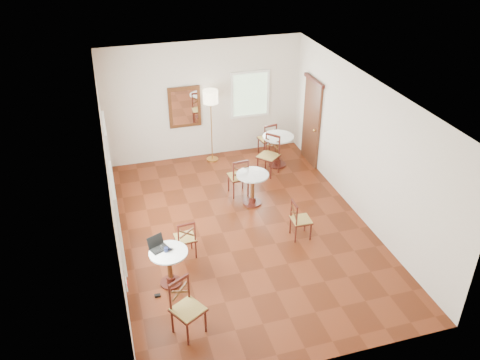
% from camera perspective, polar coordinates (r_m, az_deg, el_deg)
% --- Properties ---
extents(ground, '(7.00, 7.00, 0.00)m').
position_cam_1_polar(ground, '(10.27, 0.47, -5.64)').
color(ground, '#5E2410').
rests_on(ground, ground).
extents(room_shell, '(5.02, 7.02, 3.01)m').
position_cam_1_polar(room_shell, '(9.51, -0.30, 4.51)').
color(room_shell, silver).
rests_on(room_shell, ground).
extents(cafe_table_near, '(0.67, 0.67, 0.71)m').
position_cam_1_polar(cafe_table_near, '(8.79, -8.10, -9.53)').
color(cafe_table_near, '#481912').
rests_on(cafe_table_near, ground).
extents(cafe_table_mid, '(0.71, 0.71, 0.75)m').
position_cam_1_polar(cafe_table_mid, '(10.83, 1.43, -0.63)').
color(cafe_table_mid, '#481912').
rests_on(cafe_table_mid, ground).
extents(cafe_table_back, '(0.77, 0.77, 0.81)m').
position_cam_1_polar(cafe_table_back, '(12.41, 4.36, 3.75)').
color(cafe_table_back, '#481912').
rests_on(cafe_table_back, ground).
extents(chair_near_a, '(0.41, 0.41, 0.83)m').
position_cam_1_polar(chair_near_a, '(9.39, -6.29, -6.63)').
color(chair_near_a, '#481912').
rests_on(chair_near_a, ground).
extents(chair_near_b, '(0.61, 0.61, 0.97)m').
position_cam_1_polar(chair_near_b, '(7.91, -6.10, -14.43)').
color(chair_near_b, '#481912').
rests_on(chair_near_b, ground).
extents(chair_mid_a, '(0.45, 0.45, 0.92)m').
position_cam_1_polar(chair_mid_a, '(11.17, -0.16, 0.39)').
color(chair_mid_a, '#481912').
rests_on(chair_mid_a, ground).
extents(chair_mid_b, '(0.39, 0.39, 0.83)m').
position_cam_1_polar(chair_mid_b, '(9.89, 6.89, -4.54)').
color(chair_mid_b, '#481912').
rests_on(chair_mid_b, ground).
extents(chair_back_a, '(0.47, 0.47, 0.90)m').
position_cam_1_polar(chair_back_a, '(12.97, 3.19, 4.73)').
color(chair_back_a, '#481912').
rests_on(chair_back_a, ground).
extents(chair_back_b, '(0.64, 0.64, 0.99)m').
position_cam_1_polar(chair_back_b, '(12.04, 3.35, 2.85)').
color(chair_back_b, '#481912').
rests_on(chair_back_b, ground).
extents(floor_lamp, '(0.37, 0.37, 1.88)m').
position_cam_1_polar(floor_lamp, '(12.22, -3.39, 8.96)').
color(floor_lamp, '#BF8C3F').
rests_on(floor_lamp, ground).
extents(laptop, '(0.37, 0.35, 0.21)m').
position_cam_1_polar(laptop, '(8.71, -9.45, -7.40)').
color(laptop, black).
rests_on(laptop, cafe_table_near).
extents(mouse, '(0.11, 0.08, 0.04)m').
position_cam_1_polar(mouse, '(8.65, -8.03, -7.87)').
color(mouse, black).
rests_on(mouse, cafe_table_near).
extents(navy_mug, '(0.11, 0.07, 0.08)m').
position_cam_1_polar(navy_mug, '(8.61, -8.45, -7.91)').
color(navy_mug, '#101636').
rests_on(navy_mug, cafe_table_near).
extents(water_glass, '(0.06, 0.06, 0.10)m').
position_cam_1_polar(water_glass, '(8.63, -8.99, -7.77)').
color(water_glass, white).
rests_on(water_glass, cafe_table_near).
extents(power_adapter, '(0.10, 0.06, 0.04)m').
position_cam_1_polar(power_adapter, '(8.85, -9.45, -12.95)').
color(power_adapter, black).
rests_on(power_adapter, ground).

